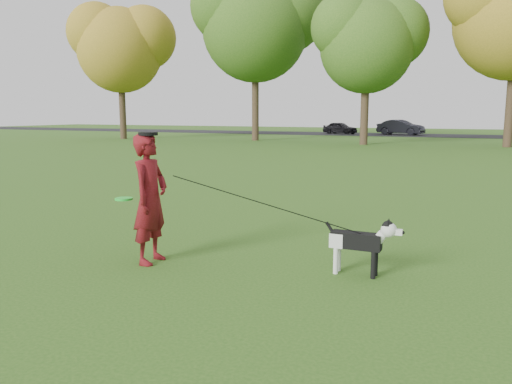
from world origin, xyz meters
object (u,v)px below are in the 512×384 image
at_px(man, 150,199).
at_px(car_left, 340,128).
at_px(dog, 362,240).
at_px(car_mid, 401,127).

relative_size(man, car_left, 0.53).
bearing_deg(dog, man, -167.63).
distance_m(man, dog, 2.74).
bearing_deg(car_left, man, -153.01).
xyz_separation_m(man, car_left, (-7.94, 40.16, -0.29)).
distance_m(man, car_left, 40.94).
xyz_separation_m(car_left, car_mid, (5.43, 0.00, 0.11)).
bearing_deg(car_left, car_mid, -74.18).
bearing_deg(dog, car_mid, 97.43).
xyz_separation_m(dog, car_left, (-10.58, 39.58, 0.12)).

